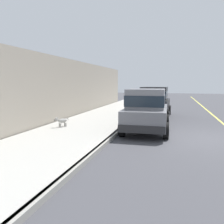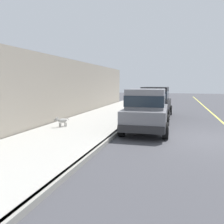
% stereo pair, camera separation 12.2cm
% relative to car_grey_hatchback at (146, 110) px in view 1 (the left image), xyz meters
% --- Properties ---
extents(ground_plane, '(80.00, 80.00, 0.00)m').
position_rel_car_grey_hatchback_xyz_m(ground_plane, '(2.09, -0.60, -0.98)').
color(ground_plane, '#424247').
extents(curb, '(0.16, 64.00, 0.14)m').
position_rel_car_grey_hatchback_xyz_m(curb, '(-1.11, -0.60, -0.91)').
color(curb, gray).
rests_on(curb, ground).
extents(sidewalk, '(3.60, 64.00, 0.14)m').
position_rel_car_grey_hatchback_xyz_m(sidewalk, '(-2.91, -0.60, -0.91)').
color(sidewalk, '#A8A59E').
rests_on(sidewalk, ground).
extents(car_grey_hatchback, '(2.02, 3.84, 1.88)m').
position_rel_car_grey_hatchback_xyz_m(car_grey_hatchback, '(0.00, 0.00, 0.00)').
color(car_grey_hatchback, slate).
rests_on(car_grey_hatchback, ground).
extents(car_black_hatchback, '(2.03, 3.84, 1.88)m').
position_rel_car_grey_hatchback_xyz_m(car_black_hatchback, '(-0.04, 4.66, 0.00)').
color(car_black_hatchback, black).
rests_on(car_black_hatchback, ground).
extents(dog_grey, '(0.48, 0.66, 0.49)m').
position_rel_car_grey_hatchback_xyz_m(dog_grey, '(-3.78, -0.57, -0.55)').
color(dog_grey, '#999691').
rests_on(dog_grey, sidewalk).
extents(building_facade, '(0.50, 20.00, 3.51)m').
position_rel_car_grey_hatchback_xyz_m(building_facade, '(-5.01, 4.25, 0.78)').
color(building_facade, '#9E9384').
rests_on(building_facade, ground).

